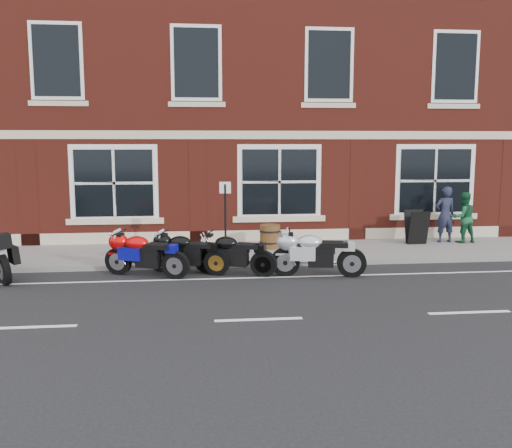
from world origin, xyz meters
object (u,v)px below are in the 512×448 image
Objects in this scene: barrel_planter at (270,236)px; parking_sign at (225,216)px; moto_sport_black at (188,252)px; pedestrian_left at (445,214)px; moto_sport_red at (145,253)px; a_board_sign at (417,227)px; moto_naked_black at (233,253)px; pedestrian_right at (464,217)px; moto_sport_silver at (316,252)px.

parking_sign is at bearing -127.93° from barrel_planter.
moto_sport_black is 1.15× the size of pedestrian_left.
moto_sport_red is 2.01× the size of a_board_sign.
moto_sport_black is 1.01× the size of moto_naked_black.
barrel_planter is 0.33× the size of parking_sign.
pedestrian_right is at bearing 2.86° from barrel_planter.
moto_sport_black is at bearing 87.74° from moto_sport_silver.
barrel_planter is at bearing -22.20° from moto_sport_black.
pedestrian_left is (6.74, 3.13, 0.44)m from moto_naked_black.
moto_sport_black is 0.96× the size of parking_sign.
moto_naked_black is 1.92× the size of a_board_sign.
moto_sport_red is at bearing -164.33° from a_board_sign.
moto_naked_black is at bearing -66.92° from moto_sport_red.
barrel_planter is at bearing 178.03° from a_board_sign.
a_board_sign reaches higher than moto_sport_silver.
parking_sign reaches higher than pedestrian_left.
moto_sport_red reaches higher than barrel_planter.
moto_sport_red is 9.38m from pedestrian_left.
moto_naked_black is 7.44m from pedestrian_left.
moto_sport_red is 0.91× the size of moto_sport_silver.
pedestrian_right reaches higher than moto_sport_silver.
a_board_sign is 6.27m from parking_sign.
moto_sport_red is at bearing 113.31° from moto_naked_black.
pedestrian_right is 0.75× the size of parking_sign.
parking_sign reaches higher than pedestrian_right.
a_board_sign is at bearing -38.92° from moto_naked_black.
moto_sport_silver is at bearing -25.22° from parking_sign.
moto_sport_red is 8.40m from a_board_sign.
moto_naked_black is 0.95× the size of parking_sign.
pedestrian_right is (0.55, -0.10, -0.09)m from pedestrian_left.
moto_sport_black is 3.13m from moto_sport_silver.
moto_sport_red is 1.03m from moto_sport_black.
moto_naked_black is 1.14× the size of pedestrian_left.
moto_sport_black is at bearing 100.77° from moto_naked_black.
parking_sign is at bearing 32.37° from moto_naked_black.
moto_sport_black is 2.89× the size of barrel_planter.
a_board_sign is 4.52m from barrel_planter.
moto_sport_black is 8.85m from pedestrian_right.
pedestrian_right is at bearing -43.37° from moto_naked_black.
moto_sport_red reaches higher than moto_sport_black.
moto_sport_black reaches higher than barrel_planter.
pedestrian_right is at bearing 23.36° from parking_sign.
a_board_sign is 0.50× the size of parking_sign.
parking_sign is at bearing -41.17° from moto_sport_red.
pedestrian_right is at bearing -48.43° from moto_sport_red.
moto_sport_red is 1.05× the size of moto_naked_black.
parking_sign is at bearing 15.60° from pedestrian_left.
a_board_sign is at bearing -1.48° from pedestrian_right.
moto_naked_black reaches higher than barrel_planter.
moto_sport_silver is 6.36m from pedestrian_right.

